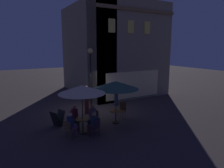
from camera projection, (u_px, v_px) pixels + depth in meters
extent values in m
plane|color=#382E2F|center=(91.00, 111.00, 13.55)|extent=(60.00, 60.00, 0.00)
cube|color=gray|center=(131.00, 50.00, 16.59)|extent=(7.12, 1.66, 7.86)
cube|color=gray|center=(85.00, 50.00, 18.00)|extent=(1.66, 8.11, 7.86)
cube|color=brown|center=(139.00, 10.00, 15.29)|extent=(7.12, 0.12, 0.25)
cube|color=#E6D15B|center=(112.00, 26.00, 14.39)|extent=(0.55, 0.06, 0.95)
cube|color=#E6D15B|center=(131.00, 27.00, 15.19)|extent=(0.55, 0.06, 0.95)
cube|color=#E6D15B|center=(147.00, 28.00, 15.96)|extent=(0.55, 0.06, 0.95)
cube|color=beige|center=(134.00, 85.00, 16.16)|extent=(4.98, 0.08, 2.10)
cylinder|color=black|center=(91.00, 82.00, 13.42)|extent=(0.10, 0.10, 3.84)
sphere|color=#FDD577|center=(90.00, 51.00, 13.06)|extent=(0.35, 0.35, 0.35)
cube|color=#242921|center=(60.00, 118.00, 11.00)|extent=(0.46, 0.61, 0.83)
cube|color=black|center=(55.00, 119.00, 10.72)|extent=(0.46, 0.61, 0.83)
cylinder|color=black|center=(116.00, 123.00, 11.38)|extent=(0.40, 0.40, 0.03)
cylinder|color=black|center=(116.00, 117.00, 11.32)|extent=(0.06, 0.06, 0.70)
cylinder|color=brown|center=(116.00, 111.00, 11.25)|extent=(0.71, 0.71, 0.03)
cylinder|color=black|center=(83.00, 133.00, 10.05)|extent=(0.40, 0.40, 0.03)
cylinder|color=black|center=(83.00, 126.00, 9.98)|extent=(0.06, 0.06, 0.72)
cylinder|color=#523B1E|center=(83.00, 119.00, 9.92)|extent=(0.75, 0.75, 0.03)
cylinder|color=black|center=(116.00, 122.00, 11.37)|extent=(0.36, 0.36, 0.06)
cylinder|color=#4D3D28|center=(116.00, 103.00, 11.17)|extent=(0.05, 0.05, 2.33)
cone|color=#2E4E3E|center=(116.00, 85.00, 10.99)|extent=(2.48, 2.48, 0.42)
cylinder|color=black|center=(83.00, 132.00, 10.04)|extent=(0.36, 0.36, 0.06)
cylinder|color=#4A3727|center=(82.00, 110.00, 9.84)|extent=(0.05, 0.05, 2.36)
cone|color=beige|center=(82.00, 89.00, 9.65)|extent=(2.26, 2.26, 0.40)
cylinder|color=#4D321D|center=(123.00, 116.00, 11.79)|extent=(0.03, 0.03, 0.47)
cylinder|color=#4D321D|center=(118.00, 115.00, 11.94)|extent=(0.03, 0.03, 0.47)
cylinder|color=#4D321D|center=(125.00, 115.00, 12.06)|extent=(0.03, 0.03, 0.47)
cylinder|color=#4D321D|center=(120.00, 114.00, 12.21)|extent=(0.03, 0.03, 0.47)
cube|color=#4D321D|center=(122.00, 111.00, 11.96)|extent=(0.54, 0.54, 0.04)
cube|color=#4D321D|center=(123.00, 106.00, 12.06)|extent=(0.24, 0.35, 0.47)
cylinder|color=brown|center=(93.00, 126.00, 10.33)|extent=(0.03, 0.03, 0.44)
cylinder|color=brown|center=(88.00, 125.00, 10.54)|extent=(0.03, 0.03, 0.44)
cylinder|color=brown|center=(97.00, 124.00, 10.60)|extent=(0.03, 0.03, 0.44)
cylinder|color=brown|center=(93.00, 123.00, 10.80)|extent=(0.03, 0.03, 0.44)
cube|color=brown|center=(93.00, 120.00, 10.53)|extent=(0.55, 0.55, 0.04)
cube|color=brown|center=(95.00, 114.00, 10.63)|extent=(0.20, 0.41, 0.49)
cylinder|color=#232227|center=(79.00, 125.00, 10.50)|extent=(0.03, 0.03, 0.44)
cylinder|color=#232227|center=(74.00, 127.00, 10.29)|extent=(0.03, 0.03, 0.44)
cylinder|color=#232227|center=(76.00, 123.00, 10.73)|extent=(0.03, 0.03, 0.44)
cylinder|color=#232227|center=(71.00, 125.00, 10.51)|extent=(0.03, 0.03, 0.44)
cube|color=#232227|center=(75.00, 120.00, 10.46)|extent=(0.48, 0.48, 0.04)
cube|color=#232227|center=(73.00, 115.00, 10.54)|extent=(0.39, 0.14, 0.46)
cylinder|color=brown|center=(71.00, 132.00, 9.67)|extent=(0.03, 0.03, 0.43)
cylinder|color=brown|center=(76.00, 134.00, 9.47)|extent=(0.03, 0.03, 0.43)
cylinder|color=brown|center=(66.00, 134.00, 9.43)|extent=(0.03, 0.03, 0.43)
cylinder|color=brown|center=(70.00, 136.00, 9.23)|extent=(0.03, 0.03, 0.43)
cube|color=brown|center=(71.00, 129.00, 9.41)|extent=(0.50, 0.50, 0.04)
cube|color=brown|center=(67.00, 126.00, 9.23)|extent=(0.17, 0.38, 0.39)
cylinder|color=black|center=(90.00, 133.00, 9.54)|extent=(0.03, 0.03, 0.46)
cylinder|color=black|center=(94.00, 130.00, 9.80)|extent=(0.03, 0.03, 0.46)
cylinder|color=black|center=(95.00, 134.00, 9.36)|extent=(0.03, 0.03, 0.46)
cylinder|color=black|center=(99.00, 132.00, 9.61)|extent=(0.03, 0.03, 0.46)
cube|color=black|center=(94.00, 127.00, 9.54)|extent=(0.52, 0.52, 0.04)
cube|color=black|center=(97.00, 123.00, 9.39)|extent=(0.38, 0.20, 0.45)
cube|color=#1E3749|center=(91.00, 120.00, 10.41)|extent=(0.48, 0.49, 0.14)
cylinder|color=#1E3749|center=(89.00, 126.00, 10.33)|extent=(0.14, 0.14, 0.49)
cylinder|color=#53415E|center=(93.00, 114.00, 10.47)|extent=(0.38, 0.38, 0.59)
sphere|color=#926A4E|center=(93.00, 107.00, 10.40)|extent=(0.20, 0.20, 0.20)
cube|color=black|center=(76.00, 121.00, 10.36)|extent=(0.42, 0.43, 0.14)
cylinder|color=black|center=(78.00, 126.00, 10.29)|extent=(0.14, 0.14, 0.49)
cylinder|color=#531425|center=(75.00, 114.00, 10.41)|extent=(0.34, 0.34, 0.59)
sphere|color=#8F6648|center=(74.00, 107.00, 10.34)|extent=(0.20, 0.20, 0.20)
cube|color=#5C315B|center=(73.00, 127.00, 9.50)|extent=(0.45, 0.43, 0.14)
cylinder|color=#5C315B|center=(76.00, 131.00, 9.67)|extent=(0.14, 0.14, 0.49)
cylinder|color=#1D264D|center=(70.00, 122.00, 9.35)|extent=(0.32, 0.32, 0.57)
sphere|color=tan|center=(70.00, 115.00, 9.28)|extent=(0.20, 0.20, 0.20)
cube|color=#442026|center=(92.00, 126.00, 9.61)|extent=(0.44, 0.46, 0.14)
cylinder|color=#442026|center=(90.00, 130.00, 9.75)|extent=(0.14, 0.14, 0.49)
cylinder|color=#1B3147|center=(94.00, 122.00, 9.49)|extent=(0.32, 0.32, 0.53)
sphere|color=#8F684F|center=(94.00, 114.00, 9.42)|extent=(0.21, 0.21, 0.21)
cylinder|color=#521F1D|center=(87.00, 106.00, 12.90)|extent=(0.27, 0.27, 0.99)
cylinder|color=black|center=(86.00, 94.00, 12.76)|extent=(0.31, 0.31, 0.64)
sphere|color=beige|center=(86.00, 87.00, 12.68)|extent=(0.19, 0.19, 0.19)
cylinder|color=#262C4A|center=(116.00, 99.00, 14.76)|extent=(0.27, 0.27, 0.87)
cylinder|color=#451722|center=(116.00, 90.00, 14.63)|extent=(0.32, 0.32, 0.57)
sphere|color=beige|center=(116.00, 85.00, 14.56)|extent=(0.20, 0.20, 0.20)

